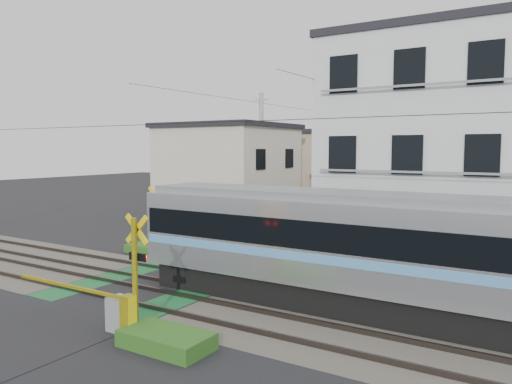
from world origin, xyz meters
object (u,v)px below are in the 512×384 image
Objects in this scene: apartment_block at (465,150)px; pedestrian at (416,190)px; crossing_signal_far at (165,241)px; crossing_signal_near at (122,306)px; commuter_train at (402,254)px.

pedestrian is (-8.07, 24.45, -3.72)m from apartment_block.
crossing_signal_far is 30.44m from pedestrian.
crossing_signal_near is 1.00× the size of crossing_signal_far.
crossing_signal_far is (-5.17, 7.31, 0.00)m from crossing_signal_near.
crossing_signal_near reaches higher than pedestrian.
pedestrian is (3.02, 30.29, 0.22)m from crossing_signal_far.
apartment_block is (5.91, 13.15, 3.94)m from crossing_signal_near.
crossing_signal_near is 2.54× the size of pedestrian.
crossing_signal_near is 37.66m from pedestrian.
commuter_train is 3.52× the size of crossing_signal_far.
apartment_block reaches higher than pedestrian.
crossing_signal_far reaches higher than pedestrian.
commuter_train is at bearing 104.67° from pedestrian.
commuter_train is 11.26m from crossing_signal_far.
crossing_signal_near is 14.95m from apartment_block.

